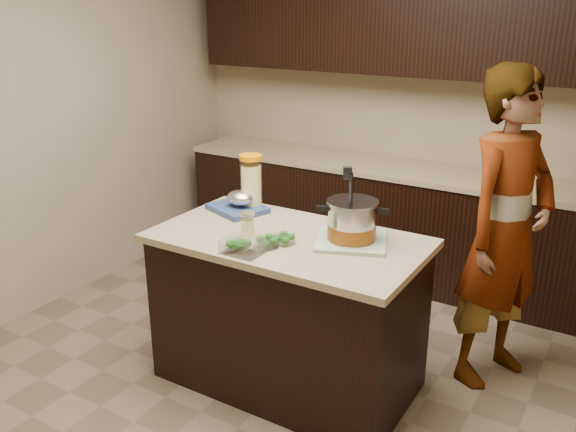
% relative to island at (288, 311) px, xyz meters
% --- Properties ---
extents(ground_plane, '(4.00, 4.00, 0.00)m').
position_rel_island_xyz_m(ground_plane, '(0.00, 0.00, -0.45)').
color(ground_plane, brown).
rests_on(ground_plane, ground).
extents(room_shell, '(4.04, 4.04, 2.72)m').
position_rel_island_xyz_m(room_shell, '(0.00, 0.00, 1.26)').
color(room_shell, tan).
rests_on(room_shell, ground).
extents(back_cabinets, '(3.60, 0.63, 2.33)m').
position_rel_island_xyz_m(back_cabinets, '(0.00, 1.74, 0.49)').
color(back_cabinets, black).
rests_on(back_cabinets, ground).
extents(island, '(1.46, 0.81, 0.90)m').
position_rel_island_xyz_m(island, '(0.00, 0.00, 0.00)').
color(island, black).
rests_on(island, ground).
extents(dish_towel, '(0.47, 0.47, 0.02)m').
position_rel_island_xyz_m(dish_towel, '(0.32, 0.11, 0.46)').
color(dish_towel, '#4F7657').
rests_on(dish_towel, island).
extents(stock_pot, '(0.36, 0.35, 0.38)m').
position_rel_island_xyz_m(stock_pot, '(0.32, 0.11, 0.56)').
color(stock_pot, '#B7B7BC').
rests_on(stock_pot, dish_towel).
extents(lemonade_pitcher, '(0.17, 0.17, 0.33)m').
position_rel_island_xyz_m(lemonade_pitcher, '(-0.43, 0.28, 0.60)').
color(lemonade_pitcher, '#DCD986').
rests_on(lemonade_pitcher, island).
extents(mason_jar, '(0.11, 0.11, 0.14)m').
position_rel_island_xyz_m(mason_jar, '(-0.20, -0.09, 0.51)').
color(mason_jar, '#DCD986').
rests_on(mason_jar, island).
extents(broccoli_tub_left, '(0.15, 0.15, 0.05)m').
position_rel_island_xyz_m(broccoli_tub_left, '(0.03, -0.09, 0.47)').
color(broccoli_tub_left, silver).
rests_on(broccoli_tub_left, island).
extents(broccoli_tub_right, '(0.12, 0.12, 0.06)m').
position_rel_island_xyz_m(broccoli_tub_right, '(-0.02, -0.18, 0.47)').
color(broccoli_tub_right, silver).
rests_on(broccoli_tub_right, island).
extents(broccoli_tub_rect, '(0.20, 0.15, 0.07)m').
position_rel_island_xyz_m(broccoli_tub_rect, '(-0.08, -0.31, 0.48)').
color(broccoli_tub_rect, silver).
rests_on(broccoli_tub_rect, island).
extents(blue_tray, '(0.39, 0.35, 0.12)m').
position_rel_island_xyz_m(blue_tray, '(-0.47, 0.21, 0.49)').
color(blue_tray, navy).
rests_on(blue_tray, island).
extents(person, '(0.66, 0.78, 1.80)m').
position_rel_island_xyz_m(person, '(0.98, 0.70, 0.45)').
color(person, gray).
rests_on(person, ground).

